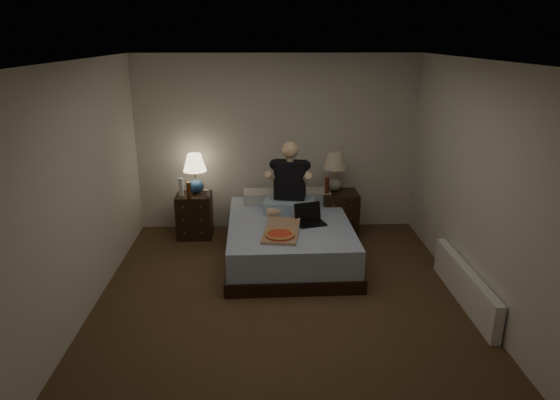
{
  "coord_description": "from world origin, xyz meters",
  "views": [
    {
      "loc": [
        -0.19,
        -4.76,
        2.72
      ],
      "look_at": [
        0.0,
        0.9,
        0.85
      ],
      "focal_mm": 32.0,
      "sensor_mm": 36.0,
      "label": 1
    }
  ],
  "objects_px": {
    "pizza_box": "(280,235)",
    "lamp_left": "(195,174)",
    "nightstand_left": "(195,215)",
    "beer_bottle_right": "(327,186)",
    "bed": "(289,239)",
    "radiator": "(465,285)",
    "beer_bottle_left": "(189,190)",
    "laptop": "(311,215)",
    "person": "(289,177)",
    "soda_can": "(206,193)",
    "water_bottle": "(181,187)",
    "lamp_right": "(335,171)",
    "nightstand_right": "(339,214)"
  },
  "relations": [
    {
      "from": "laptop",
      "to": "water_bottle",
      "type": "bearing_deg",
      "value": 136.61
    },
    {
      "from": "person",
      "to": "pizza_box",
      "type": "xyz_separation_m",
      "value": [
        -0.16,
        -0.94,
        -0.43
      ]
    },
    {
      "from": "nightstand_right",
      "to": "lamp_left",
      "type": "xyz_separation_m",
      "value": [
        -2.01,
        0.11,
        0.58
      ]
    },
    {
      "from": "nightstand_left",
      "to": "water_bottle",
      "type": "height_order",
      "value": "water_bottle"
    },
    {
      "from": "bed",
      "to": "soda_can",
      "type": "distance_m",
      "value": 1.35
    },
    {
      "from": "beer_bottle_right",
      "to": "nightstand_left",
      "type": "bearing_deg",
      "value": 176.77
    },
    {
      "from": "bed",
      "to": "nightstand_left",
      "type": "relative_size",
      "value": 3.24
    },
    {
      "from": "nightstand_right",
      "to": "beer_bottle_right",
      "type": "distance_m",
      "value": 0.48
    },
    {
      "from": "lamp_right",
      "to": "beer_bottle_right",
      "type": "distance_m",
      "value": 0.25
    },
    {
      "from": "pizza_box",
      "to": "radiator",
      "type": "xyz_separation_m",
      "value": [
        1.94,
        -0.62,
        -0.34
      ]
    },
    {
      "from": "nightstand_left",
      "to": "beer_bottle_left",
      "type": "xyz_separation_m",
      "value": [
        -0.03,
        -0.18,
        0.43
      ]
    },
    {
      "from": "nightstand_left",
      "to": "person",
      "type": "relative_size",
      "value": 0.67
    },
    {
      "from": "radiator",
      "to": "beer_bottle_left",
      "type": "bearing_deg",
      "value": 150.25
    },
    {
      "from": "bed",
      "to": "laptop",
      "type": "distance_m",
      "value": 0.47
    },
    {
      "from": "bed",
      "to": "water_bottle",
      "type": "bearing_deg",
      "value": 152.41
    },
    {
      "from": "lamp_right",
      "to": "lamp_left",
      "type": "bearing_deg",
      "value": 179.15
    },
    {
      "from": "soda_can",
      "to": "beer_bottle_left",
      "type": "bearing_deg",
      "value": -162.8
    },
    {
      "from": "lamp_right",
      "to": "person",
      "type": "relative_size",
      "value": 0.6
    },
    {
      "from": "water_bottle",
      "to": "beer_bottle_left",
      "type": "distance_m",
      "value": 0.17
    },
    {
      "from": "bed",
      "to": "beer_bottle_right",
      "type": "distance_m",
      "value": 1.0
    },
    {
      "from": "water_bottle",
      "to": "soda_can",
      "type": "distance_m",
      "value": 0.36
    },
    {
      "from": "bed",
      "to": "laptop",
      "type": "height_order",
      "value": "laptop"
    },
    {
      "from": "bed",
      "to": "beer_bottle_left",
      "type": "bearing_deg",
      "value": 154.66
    },
    {
      "from": "person",
      "to": "laptop",
      "type": "height_order",
      "value": "person"
    },
    {
      "from": "nightstand_left",
      "to": "beer_bottle_right",
      "type": "distance_m",
      "value": 1.9
    },
    {
      "from": "bed",
      "to": "beer_bottle_left",
      "type": "relative_size",
      "value": 8.75
    },
    {
      "from": "lamp_left",
      "to": "pizza_box",
      "type": "distance_m",
      "value": 1.85
    },
    {
      "from": "pizza_box",
      "to": "soda_can",
      "type": "bearing_deg",
      "value": 135.75
    },
    {
      "from": "nightstand_left",
      "to": "beer_bottle_right",
      "type": "xyz_separation_m",
      "value": [
        1.85,
        -0.1,
        0.45
      ]
    },
    {
      "from": "bed",
      "to": "lamp_right",
      "type": "relative_size",
      "value": 3.59
    },
    {
      "from": "beer_bottle_left",
      "to": "laptop",
      "type": "relative_size",
      "value": 0.68
    },
    {
      "from": "lamp_right",
      "to": "water_bottle",
      "type": "distance_m",
      "value": 2.13
    },
    {
      "from": "lamp_left",
      "to": "lamp_right",
      "type": "bearing_deg",
      "value": -0.85
    },
    {
      "from": "nightstand_left",
      "to": "lamp_left",
      "type": "bearing_deg",
      "value": 66.73
    },
    {
      "from": "soda_can",
      "to": "person",
      "type": "height_order",
      "value": "person"
    },
    {
      "from": "lamp_left",
      "to": "laptop",
      "type": "height_order",
      "value": "lamp_left"
    },
    {
      "from": "pizza_box",
      "to": "lamp_left",
      "type": "bearing_deg",
      "value": 136.35
    },
    {
      "from": "nightstand_left",
      "to": "soda_can",
      "type": "distance_m",
      "value": 0.42
    },
    {
      "from": "bed",
      "to": "lamp_left",
      "type": "height_order",
      "value": "lamp_left"
    },
    {
      "from": "lamp_right",
      "to": "pizza_box",
      "type": "relative_size",
      "value": 0.74
    },
    {
      "from": "lamp_right",
      "to": "laptop",
      "type": "distance_m",
      "value": 1.07
    },
    {
      "from": "beer_bottle_right",
      "to": "nightstand_right",
      "type": "bearing_deg",
      "value": 17.18
    },
    {
      "from": "nightstand_left",
      "to": "laptop",
      "type": "distance_m",
      "value": 1.82
    },
    {
      "from": "water_bottle",
      "to": "laptop",
      "type": "xyz_separation_m",
      "value": [
        1.71,
        -0.84,
        -0.12
      ]
    },
    {
      "from": "radiator",
      "to": "soda_can",
      "type": "bearing_deg",
      "value": 147.41
    },
    {
      "from": "nightstand_left",
      "to": "lamp_left",
      "type": "distance_m",
      "value": 0.6
    },
    {
      "from": "person",
      "to": "radiator",
      "type": "distance_m",
      "value": 2.49
    },
    {
      "from": "lamp_left",
      "to": "water_bottle",
      "type": "relative_size",
      "value": 2.24
    },
    {
      "from": "soda_can",
      "to": "beer_bottle_right",
      "type": "bearing_deg",
      "value": 0.07
    },
    {
      "from": "lamp_right",
      "to": "beer_bottle_left",
      "type": "xyz_separation_m",
      "value": [
        -2.0,
        -0.22,
        -0.19
      ]
    }
  ]
}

